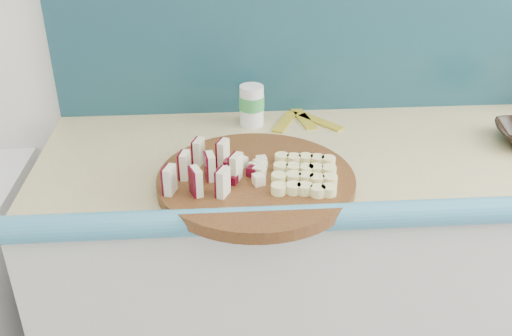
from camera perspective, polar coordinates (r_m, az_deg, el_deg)
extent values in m
cube|color=silver|center=(1.84, 17.57, -11.19)|extent=(2.20, 0.60, 0.88)
cube|color=tan|center=(1.60, 19.95, 1.48)|extent=(2.20, 0.60, 0.03)
cube|color=teal|center=(1.76, 17.88, 13.55)|extent=(2.20, 0.02, 0.50)
cylinder|color=#441F0E|center=(1.31, 0.00, -1.31)|extent=(0.52, 0.52, 0.03)
cube|color=beige|center=(1.24, -8.59, -1.20)|extent=(0.02, 0.04, 0.06)
cube|color=#4B0515|center=(1.24, -9.05, -1.18)|extent=(0.01, 0.04, 0.06)
cube|color=beige|center=(1.29, -7.09, 0.26)|extent=(0.02, 0.04, 0.06)
cube|color=#4B0515|center=(1.30, -7.53, 0.28)|extent=(0.01, 0.04, 0.06)
cube|color=beige|center=(1.35, -5.71, 1.61)|extent=(0.02, 0.04, 0.06)
cube|color=#4B0515|center=(1.35, -6.13, 1.63)|extent=(0.01, 0.04, 0.06)
cube|color=beige|center=(1.23, -5.95, -1.33)|extent=(0.02, 0.04, 0.06)
cube|color=#4B0515|center=(1.23, -6.42, -1.31)|extent=(0.01, 0.04, 0.06)
cube|color=beige|center=(1.28, -4.55, 0.15)|extent=(0.02, 0.04, 0.06)
cube|color=#4B0515|center=(1.28, -5.00, 0.17)|extent=(0.01, 0.04, 0.06)
cube|color=beige|center=(1.34, -3.27, 1.51)|extent=(0.02, 0.04, 0.06)
cube|color=#4B0515|center=(1.34, -3.70, 1.53)|extent=(0.01, 0.04, 0.06)
cube|color=beige|center=(1.22, -3.27, -1.46)|extent=(0.02, 0.04, 0.06)
cube|color=#4B0515|center=(1.22, -3.75, -1.44)|extent=(0.01, 0.04, 0.06)
cube|color=beige|center=(1.28, -1.98, 0.04)|extent=(0.02, 0.04, 0.06)
cube|color=#4B0515|center=(1.28, -2.43, 0.06)|extent=(0.01, 0.04, 0.06)
cube|color=beige|center=(1.30, -0.78, -0.30)|extent=(0.02, 0.02, 0.02)
cube|color=beige|center=(1.31, -0.42, -0.16)|extent=(0.02, 0.02, 0.02)
cube|color=#4B0515|center=(1.32, -0.27, 0.09)|extent=(0.02, 0.02, 0.02)
cube|color=beige|center=(1.31, -0.95, -0.06)|extent=(0.02, 0.02, 0.02)
cube|color=beige|center=(1.32, -1.10, 0.16)|extent=(0.02, 0.02, 0.02)
cube|color=beige|center=(1.33, -1.55, 0.32)|extent=(0.02, 0.02, 0.02)
cube|color=beige|center=(1.31, -1.58, -0.05)|extent=(0.02, 0.02, 0.02)
cube|color=beige|center=(1.31, -2.07, -0.05)|extent=(0.02, 0.02, 0.02)
cube|color=#4B0515|center=(1.31, -2.59, -0.22)|extent=(0.02, 0.02, 0.02)
cube|color=beige|center=(1.30, -1.88, -0.38)|extent=(0.02, 0.02, 0.02)
cube|color=beige|center=(1.29, -2.07, -0.63)|extent=(0.02, 0.02, 0.02)
cube|color=beige|center=(1.30, -1.40, -0.46)|extent=(0.02, 0.02, 0.02)
cube|color=beige|center=(1.29, -1.29, -0.68)|extent=(0.02, 0.02, 0.02)
cube|color=beige|center=(1.28, -0.85, -0.85)|extent=(0.02, 0.02, 0.02)
cube|color=#4B0515|center=(1.30, -0.87, -0.47)|extent=(0.02, 0.02, 0.02)
cube|color=beige|center=(1.29, -0.39, -0.49)|extent=(0.02, 0.02, 0.02)
cylinder|color=#FBF299|center=(1.24, 2.33, -2.03)|extent=(0.03, 0.03, 0.02)
cylinder|color=#FBF299|center=(1.24, 3.60, -2.09)|extent=(0.03, 0.03, 0.02)
cylinder|color=#FBF299|center=(1.24, 4.86, -2.14)|extent=(0.03, 0.03, 0.02)
cylinder|color=#FBF299|center=(1.24, 6.12, -2.20)|extent=(0.03, 0.03, 0.02)
cylinder|color=#FBF299|center=(1.24, 7.39, -2.25)|extent=(0.03, 0.03, 0.02)
cylinder|color=#FBF299|center=(1.28, 2.45, -0.99)|extent=(0.03, 0.03, 0.02)
cylinder|color=#FBF299|center=(1.28, 3.67, -1.04)|extent=(0.03, 0.03, 0.02)
cylinder|color=#FBF299|center=(1.28, 4.90, -1.10)|extent=(0.03, 0.03, 0.02)
cylinder|color=#FBF299|center=(1.28, 6.12, -1.15)|extent=(0.03, 0.03, 0.02)
cylinder|color=#FBF299|center=(1.28, 7.34, -1.20)|extent=(0.03, 0.03, 0.02)
cylinder|color=#FBF299|center=(1.32, 2.56, -0.01)|extent=(0.03, 0.03, 0.02)
cylinder|color=#FBF299|center=(1.32, 3.74, -0.06)|extent=(0.03, 0.03, 0.02)
cylinder|color=#FBF299|center=(1.32, 4.93, -0.11)|extent=(0.03, 0.03, 0.02)
cylinder|color=#FBF299|center=(1.32, 6.12, -0.16)|extent=(0.03, 0.03, 0.02)
cylinder|color=#FBF299|center=(1.32, 7.30, -0.22)|extent=(0.03, 0.03, 0.02)
cylinder|color=#FBF299|center=(1.36, 2.66, 0.92)|extent=(0.03, 0.03, 0.02)
cylinder|color=#FBF299|center=(1.36, 3.81, 0.87)|extent=(0.03, 0.03, 0.02)
cylinder|color=#FBF299|center=(1.36, 4.96, 0.82)|extent=(0.03, 0.03, 0.02)
cylinder|color=#FBF299|center=(1.36, 6.11, 0.76)|extent=(0.03, 0.03, 0.02)
cylinder|color=#FBF299|center=(1.36, 7.26, 0.71)|extent=(0.03, 0.03, 0.02)
cylinder|color=white|center=(1.61, -0.44, 6.27)|extent=(0.07, 0.07, 0.12)
cylinder|color=green|center=(1.60, -0.44, 6.59)|extent=(0.07, 0.07, 0.04)
cube|color=gold|center=(1.64, 2.94, 4.64)|extent=(0.09, 0.15, 0.01)
cube|color=gold|center=(1.66, 4.77, 4.95)|extent=(0.06, 0.15, 0.01)
cube|color=gold|center=(1.65, 6.51, 4.59)|extent=(0.12, 0.13, 0.01)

